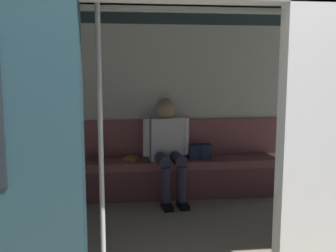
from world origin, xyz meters
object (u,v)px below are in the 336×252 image
at_px(person_seated, 167,142).
at_px(grab_pole_door, 101,141).
at_px(handbag, 199,151).
at_px(book, 131,158).
at_px(bench_seat, 153,169).
at_px(train_car, 152,75).

bearing_deg(person_seated, grab_pole_door, 69.43).
relative_size(person_seated, grab_pole_door, 0.58).
xyz_separation_m(handbag, book, (0.82, -0.03, -0.07)).
bearing_deg(book, grab_pole_door, 102.09).
height_order(bench_seat, person_seated, person_seated).
bearing_deg(train_car, bench_seat, -94.31).
distance_m(person_seated, grab_pole_door, 1.88).
bearing_deg(handbag, grab_pole_door, 60.17).
height_order(bench_seat, book, book).
height_order(train_car, bench_seat, train_car).
bearing_deg(person_seated, book, -17.03).
relative_size(bench_seat, book, 13.47).
bearing_deg(person_seated, train_car, 76.57).
bearing_deg(person_seated, handbag, -165.97).
bearing_deg(train_car, grab_pole_door, 60.51).
xyz_separation_m(bench_seat, book, (0.26, -0.08, 0.12)).
distance_m(bench_seat, person_seated, 0.37).
relative_size(book, grab_pole_door, 0.11).
xyz_separation_m(train_car, person_seated, (-0.24, -1.01, -0.79)).
bearing_deg(book, train_car, 118.12).
distance_m(train_car, book, 1.52).
xyz_separation_m(book, grab_pole_door, (0.23, 1.86, 0.55)).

